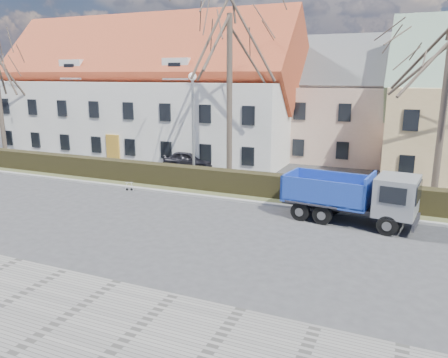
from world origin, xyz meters
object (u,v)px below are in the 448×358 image
at_px(dump_truck, 344,195).
at_px(parked_car_a, 189,160).
at_px(cart_frame, 126,186).
at_px(streetlight, 193,129).

height_order(dump_truck, parked_car_a, dump_truck).
bearing_deg(dump_truck, cart_frame, -175.72).
bearing_deg(cart_frame, parked_car_a, 85.58).
bearing_deg(parked_car_a, cart_frame, 176.36).
xyz_separation_m(dump_truck, parked_car_a, (-12.28, 7.66, -0.60)).
height_order(streetlight, cart_frame, streetlight).
bearing_deg(dump_truck, parked_car_a, 154.84).
bearing_deg(cart_frame, streetlight, 43.65).
relative_size(streetlight, cart_frame, 11.09).
distance_m(dump_truck, parked_car_a, 14.49).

